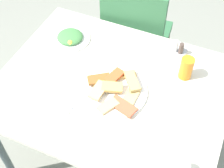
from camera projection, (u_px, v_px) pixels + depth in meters
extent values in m
plane|color=gray|center=(112.00, 154.00, 2.14)|extent=(6.00, 6.00, 0.00)
cube|color=silver|center=(112.00, 87.00, 1.59)|extent=(1.14, 0.90, 0.02)
cylinder|color=#425153|center=(0.00, 149.00, 1.77)|extent=(0.04, 0.04, 0.70)
cylinder|color=#425153|center=(68.00, 58.00, 2.24)|extent=(0.04, 0.04, 0.70)
cylinder|color=#425153|center=(212.00, 105.00, 1.97)|extent=(0.04, 0.04, 0.70)
cube|color=#346C42|center=(138.00, 37.00, 2.26)|extent=(0.46, 0.46, 0.06)
cube|color=#346C42|center=(132.00, 25.00, 1.95)|extent=(0.40, 0.09, 0.46)
cylinder|color=brown|center=(165.00, 49.00, 2.51)|extent=(0.03, 0.03, 0.40)
cylinder|color=brown|center=(120.00, 39.00, 2.59)|extent=(0.03, 0.03, 0.40)
cylinder|color=brown|center=(154.00, 83.00, 2.28)|extent=(0.03, 0.03, 0.40)
cylinder|color=brown|center=(104.00, 71.00, 2.36)|extent=(0.03, 0.03, 0.40)
cylinder|color=white|center=(112.00, 91.00, 1.55)|extent=(0.35, 0.35, 0.01)
cube|color=#D9B477|center=(98.00, 90.00, 1.52)|extent=(0.06, 0.12, 0.01)
cube|color=#D35F3D|center=(123.00, 106.00, 1.48)|extent=(0.15, 0.10, 0.01)
cube|color=#DCB45C|center=(112.00, 87.00, 1.53)|extent=(0.11, 0.09, 0.01)
cube|color=tan|center=(131.00, 96.00, 1.52)|extent=(0.06, 0.13, 0.01)
cube|color=#D95C2D|center=(114.00, 76.00, 1.58)|extent=(0.08, 0.12, 0.01)
cube|color=tan|center=(132.00, 81.00, 1.56)|extent=(0.12, 0.13, 0.02)
cube|color=#D7B374|center=(108.00, 106.00, 1.48)|extent=(0.09, 0.11, 0.01)
cube|color=#E2B263|center=(126.00, 75.00, 1.61)|extent=(0.10, 0.09, 0.01)
cube|color=brown|center=(99.00, 79.00, 1.57)|extent=(0.13, 0.11, 0.01)
cylinder|color=white|center=(70.00, 39.00, 1.80)|extent=(0.23, 0.23, 0.01)
ellipsoid|color=#488646|center=(70.00, 37.00, 1.79)|extent=(0.15, 0.15, 0.04)
sphere|color=yellow|center=(70.00, 43.00, 1.75)|extent=(0.03, 0.03, 0.03)
cylinder|color=orange|center=(186.00, 68.00, 1.58)|extent=(0.09, 0.09, 0.12)
cube|color=white|center=(53.00, 108.00, 1.49)|extent=(0.19, 0.19, 0.00)
cube|color=silver|center=(51.00, 110.00, 1.48)|extent=(0.17, 0.06, 0.00)
cube|color=silver|center=(55.00, 105.00, 1.50)|extent=(0.17, 0.05, 0.00)
cube|color=#B2B2B7|center=(177.00, 53.00, 1.73)|extent=(0.10, 0.10, 0.01)
cylinder|color=white|center=(176.00, 46.00, 1.70)|extent=(0.03, 0.03, 0.07)
cylinder|color=#4F4039|center=(181.00, 48.00, 1.70)|extent=(0.03, 0.03, 0.06)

